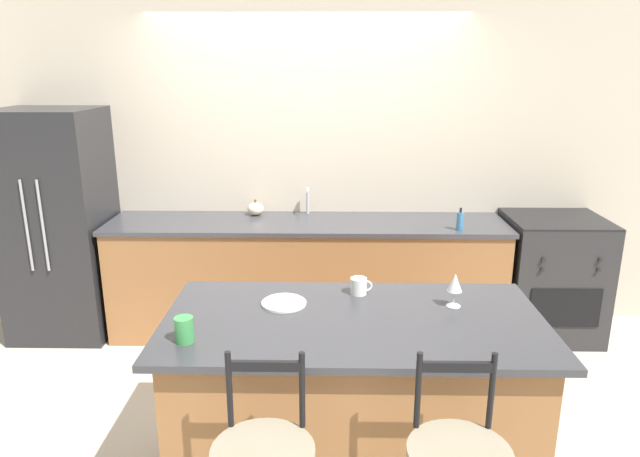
{
  "coord_description": "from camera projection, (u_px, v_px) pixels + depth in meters",
  "views": [
    {
      "loc": [
        0.18,
        -3.93,
        2.12
      ],
      "look_at": [
        0.12,
        -0.5,
        1.13
      ],
      "focal_mm": 32.0,
      "sensor_mm": 36.0,
      "label": 1
    }
  ],
  "objects": [
    {
      "name": "ground_plane",
      "position": [
        305.0,
        351.0,
        4.37
      ],
      "size": [
        18.0,
        18.0,
        0.0
      ],
      "primitive_type": "plane",
      "color": "beige"
    },
    {
      "name": "wall_back",
      "position": [
        308.0,
        161.0,
        4.68
      ],
      "size": [
        6.0,
        0.07,
        2.7
      ],
      "color": "beige",
      "rests_on": "ground_plane"
    },
    {
      "name": "back_counter",
      "position": [
        307.0,
        276.0,
        4.61
      ],
      "size": [
        3.11,
        0.7,
        0.93
      ],
      "color": "#936038",
      "rests_on": "ground_plane"
    },
    {
      "name": "sink_faucet",
      "position": [
        308.0,
        198.0,
        4.64
      ],
      "size": [
        0.02,
        0.13,
        0.22
      ],
      "color": "#ADAFB5",
      "rests_on": "back_counter"
    },
    {
      "name": "kitchen_island",
      "position": [
        352.0,
        401.0,
        2.91
      ],
      "size": [
        1.86,
        0.95,
        0.93
      ],
      "color": "#936038",
      "rests_on": "ground_plane"
    },
    {
      "name": "refrigerator",
      "position": [
        59.0,
        225.0,
        4.49
      ],
      "size": [
        0.75,
        0.71,
        1.8
      ],
      "color": "#232326",
      "rests_on": "ground_plane"
    },
    {
      "name": "oven_range",
      "position": [
        550.0,
        276.0,
        4.55
      ],
      "size": [
        0.73,
        0.69,
        0.97
      ],
      "color": "#28282B",
      "rests_on": "ground_plane"
    },
    {
      "name": "dinner_plate",
      "position": [
        284.0,
        303.0,
        2.94
      ],
      "size": [
        0.23,
        0.23,
        0.02
      ],
      "color": "white",
      "rests_on": "kitchen_island"
    },
    {
      "name": "wine_glass",
      "position": [
        455.0,
        283.0,
        2.88
      ],
      "size": [
        0.08,
        0.08,
        0.18
      ],
      "color": "white",
      "rests_on": "kitchen_island"
    },
    {
      "name": "coffee_mug",
      "position": [
        359.0,
        286.0,
        3.06
      ],
      "size": [
        0.12,
        0.09,
        0.09
      ],
      "color": "white",
      "rests_on": "kitchen_island"
    },
    {
      "name": "tumbler_cup",
      "position": [
        184.0,
        330.0,
        2.53
      ],
      "size": [
        0.09,
        0.09,
        0.12
      ],
      "color": "#3D934C",
      "rests_on": "kitchen_island"
    },
    {
      "name": "pumpkin_decoration",
      "position": [
        256.0,
        209.0,
        4.64
      ],
      "size": [
        0.13,
        0.13,
        0.13
      ],
      "color": "beige",
      "rests_on": "back_counter"
    },
    {
      "name": "soap_bottle",
      "position": [
        460.0,
        221.0,
        4.21
      ],
      "size": [
        0.05,
        0.05,
        0.17
      ],
      "color": "teal",
      "rests_on": "back_counter"
    }
  ]
}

